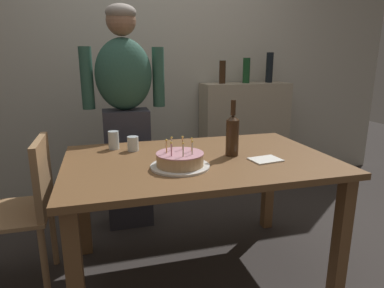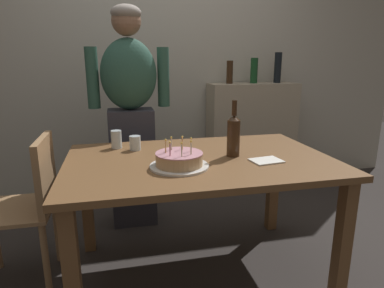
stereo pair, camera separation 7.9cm
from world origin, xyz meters
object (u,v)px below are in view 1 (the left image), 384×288
(water_glass_near, at_px, (114,140))
(person_man_bearded, at_px, (126,116))
(birthday_cake, at_px, (180,161))
(water_glass_far, at_px, (133,144))
(napkin_stack, at_px, (265,160))
(wine_bottle, at_px, (232,134))
(dining_chair, at_px, (26,203))

(water_glass_near, bearing_deg, person_man_bearded, 75.53)
(person_man_bearded, bearing_deg, water_glass_near, 75.53)
(birthday_cake, distance_m, person_man_bearded, 0.93)
(birthday_cake, distance_m, water_glass_far, 0.44)
(birthday_cake, relative_size, napkin_stack, 1.87)
(birthday_cake, height_order, person_man_bearded, person_man_bearded)
(birthday_cake, height_order, napkin_stack, birthday_cake)
(water_glass_near, bearing_deg, birthday_cake, -55.84)
(water_glass_far, relative_size, wine_bottle, 0.27)
(water_glass_near, distance_m, person_man_bearded, 0.46)
(water_glass_near, relative_size, dining_chair, 0.13)
(napkin_stack, bearing_deg, person_man_bearded, 127.33)
(dining_chair, bearing_deg, birthday_cake, 71.24)
(wine_bottle, relative_size, person_man_bearded, 0.20)
(wine_bottle, bearing_deg, napkin_stack, -45.00)
(dining_chair, bearing_deg, wine_bottle, 83.14)
(water_glass_near, relative_size, wine_bottle, 0.35)
(wine_bottle, height_order, person_man_bearded, person_man_bearded)
(birthday_cake, relative_size, wine_bottle, 0.95)
(person_man_bearded, distance_m, dining_chair, 0.94)
(water_glass_far, xyz_separation_m, wine_bottle, (0.55, -0.26, 0.08))
(wine_bottle, bearing_deg, water_glass_near, 153.55)
(birthday_cake, distance_m, water_glass_near, 0.56)
(birthday_cake, distance_m, napkin_stack, 0.49)
(water_glass_far, distance_m, wine_bottle, 0.61)
(water_glass_near, xyz_separation_m, person_man_bearded, (0.11, 0.44, 0.08))
(birthday_cake, bearing_deg, person_man_bearded, 102.74)
(water_glass_far, height_order, napkin_stack, water_glass_far)
(birthday_cake, relative_size, dining_chair, 0.36)
(napkin_stack, height_order, dining_chair, dining_chair)
(water_glass_far, bearing_deg, dining_chair, -169.18)
(wine_bottle, height_order, dining_chair, wine_bottle)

